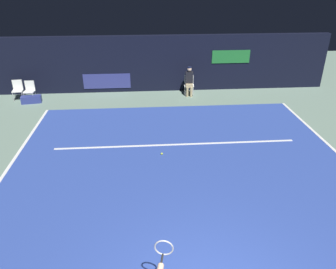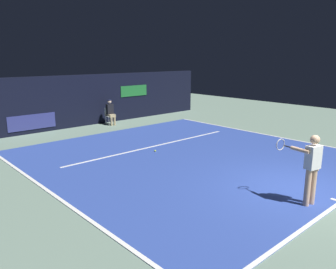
% 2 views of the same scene
% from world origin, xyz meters
% --- Properties ---
extents(ground_plane, '(30.99, 30.99, 0.00)m').
position_xyz_m(ground_plane, '(0.00, 4.29, 0.00)').
color(ground_plane, slate).
extents(court_surface, '(10.20, 10.59, 0.01)m').
position_xyz_m(court_surface, '(0.00, 4.29, 0.01)').
color(court_surface, '#2D479E').
rests_on(court_surface, ground).
extents(line_service, '(7.95, 0.10, 0.01)m').
position_xyz_m(line_service, '(0.00, 6.15, 0.01)').
color(line_service, white).
rests_on(line_service, court_surface).
extents(back_wall, '(15.63, 0.33, 2.60)m').
position_xyz_m(back_wall, '(-0.00, 11.87, 1.30)').
color(back_wall, black).
rests_on(back_wall, ground).
extents(line_judge_on_chair, '(0.47, 0.55, 1.32)m').
position_xyz_m(line_judge_on_chair, '(1.08, 11.04, 0.69)').
color(line_judge_on_chair, white).
rests_on(line_judge_on_chair, ground).
extents(courtside_chair_near, '(0.46, 0.43, 0.88)m').
position_xyz_m(courtside_chair_near, '(-6.06, 10.85, 0.50)').
color(courtside_chair_near, white).
rests_on(courtside_chair_near, ground).
extents(courtside_chair_far, '(0.49, 0.46, 0.88)m').
position_xyz_m(courtside_chair_far, '(-6.62, 11.01, 0.50)').
color(courtside_chair_far, white).
rests_on(courtside_chair_far, ground).
extents(tennis_ball, '(0.07, 0.07, 0.07)m').
position_xyz_m(tennis_ball, '(-0.52, 5.52, 0.05)').
color(tennis_ball, '#CCE033').
rests_on(tennis_ball, court_surface).
extents(equipment_bag, '(0.88, 0.45, 0.32)m').
position_xyz_m(equipment_bag, '(-5.94, 10.54, 0.16)').
color(equipment_bag, navy).
rests_on(equipment_bag, ground).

